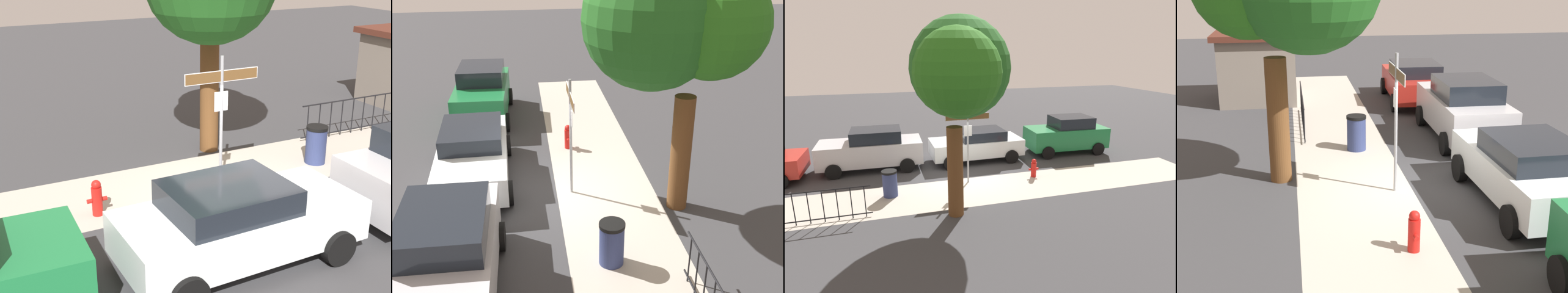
{
  "view_description": "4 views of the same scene",
  "coord_description": "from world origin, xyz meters",
  "views": [
    {
      "loc": [
        -5.63,
        -9.33,
        5.28
      ],
      "look_at": [
        -0.69,
        0.53,
        1.16
      ],
      "focal_mm": 49.99,
      "sensor_mm": 36.0,
      "label": 1
    },
    {
      "loc": [
        11.08,
        -0.76,
        6.56
      ],
      "look_at": [
        0.17,
        0.79,
        1.45
      ],
      "focal_mm": 44.72,
      "sensor_mm": 36.0,
      "label": 2
    },
    {
      "loc": [
        2.96,
        12.65,
        5.2
      ],
      "look_at": [
        -0.61,
        0.51,
        1.49
      ],
      "focal_mm": 30.81,
      "sensor_mm": 36.0,
      "label": 3
    },
    {
      "loc": [
        -11.36,
        2.63,
        4.78
      ],
      "look_at": [
        -0.82,
        1.02,
        1.3
      ],
      "focal_mm": 49.97,
      "sensor_mm": 36.0,
      "label": 4
    }
  ],
  "objects": [
    {
      "name": "fire_hydrant",
      "position": [
        -2.93,
        0.6,
        0.38
      ],
      "size": [
        0.42,
        0.22,
        0.78
      ],
      "color": "red",
      "rests_on": "ground_plane"
    },
    {
      "name": "sidewalk_strip",
      "position": [
        2.0,
        1.3,
        0.0
      ],
      "size": [
        24.0,
        2.6,
        0.0
      ],
      "primitive_type": "cube",
      "color": "#B0A89B",
      "rests_on": "ground_plane"
    },
    {
      "name": "car_silver",
      "position": [
        3.55,
        -2.34,
        0.92
      ],
      "size": [
        4.42,
        2.07,
        1.82
      ],
      "rotation": [
        0.0,
        0.0,
        -0.01
      ],
      "color": "#BDBBC0",
      "rests_on": "ground_plane"
    },
    {
      "name": "trash_bin",
      "position": [
        2.92,
        0.9,
        0.49
      ],
      "size": [
        0.55,
        0.55,
        0.98
      ],
      "color": "navy",
      "rests_on": "ground_plane"
    },
    {
      "name": "utility_shed",
      "position": [
        9.61,
        3.8,
        1.32
      ],
      "size": [
        3.48,
        3.1,
        2.6
      ],
      "color": "slate",
      "rests_on": "ground_plane"
    },
    {
      "name": "car_red",
      "position": [
        8.35,
        -1.96,
        0.8
      ],
      "size": [
        4.45,
        2.26,
        1.53
      ],
      "rotation": [
        0.0,
        0.0,
        -0.05
      ],
      "color": "#B0251D",
      "rests_on": "ground_plane"
    },
    {
      "name": "iron_fence",
      "position": [
        5.57,
        2.3,
        0.56
      ],
      "size": [
        4.09,
        0.04,
        1.07
      ],
      "color": "black",
      "rests_on": "ground_plane"
    },
    {
      "name": "ground_plane",
      "position": [
        0.0,
        0.0,
        0.0
      ],
      "size": [
        60.0,
        60.0,
        0.0
      ],
      "primitive_type": "plane",
      "color": "#38383A"
    },
    {
      "name": "street_sign",
      "position": [
        -0.14,
        0.4,
        2.16
      ],
      "size": [
        1.74,
        0.07,
        3.12
      ],
      "color": "#9EA0A5",
      "rests_on": "ground_plane"
    },
    {
      "name": "car_white",
      "position": [
        -1.25,
        -2.19,
        0.79
      ],
      "size": [
        4.35,
        2.13,
        1.51
      ],
      "rotation": [
        0.0,
        0.0,
        0.02
      ],
      "color": "white",
      "rests_on": "ground_plane"
    }
  ]
}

